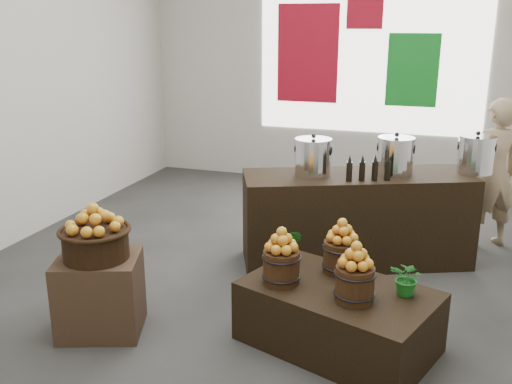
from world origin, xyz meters
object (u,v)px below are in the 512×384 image
(counter, at_px, (356,219))
(stock_pot_left, at_px, (313,158))
(crate, at_px, (100,295))
(wicker_basket, at_px, (96,244))
(shopper, at_px, (493,174))
(stock_pot_right, at_px, (476,155))
(display_table, at_px, (338,317))
(stock_pot_center, at_px, (395,157))

(counter, xyz_separation_m, stock_pot_left, (-0.42, -0.18, 0.63))
(crate, bearing_deg, wicker_basket, 0.00)
(crate, distance_m, shopper, 4.17)
(crate, height_order, counter, counter)
(crate, relative_size, counter, 0.28)
(crate, distance_m, counter, 2.61)
(shopper, bearing_deg, counter, 7.08)
(stock_pot_right, relative_size, shopper, 0.21)
(display_table, distance_m, stock_pot_right, 2.44)
(stock_pot_center, bearing_deg, shopper, 38.60)
(display_table, distance_m, stock_pot_center, 1.97)
(counter, distance_m, stock_pot_center, 0.72)
(wicker_basket, relative_size, counter, 0.22)
(crate, bearing_deg, stock_pot_left, 55.35)
(stock_pot_left, xyz_separation_m, stock_pot_center, (0.75, 0.32, 0.00))
(stock_pot_left, relative_size, stock_pot_center, 1.00)
(display_table, relative_size, stock_pot_center, 3.96)
(wicker_basket, bearing_deg, counter, 50.00)
(crate, distance_m, stock_pot_left, 2.34)
(wicker_basket, xyz_separation_m, display_table, (1.80, 0.37, -0.50))
(crate, xyz_separation_m, shopper, (2.96, 2.90, 0.50))
(crate, height_order, stock_pot_right, stock_pot_right)
(wicker_basket, height_order, counter, counter)
(counter, xyz_separation_m, stock_pot_right, (1.07, 0.46, 0.63))
(display_table, xyz_separation_m, counter, (-0.13, 1.62, 0.22))
(display_table, height_order, stock_pot_left, stock_pot_left)
(display_table, height_order, stock_pot_right, stock_pot_right)
(stock_pot_center, relative_size, stock_pot_right, 1.00)
(stock_pot_left, height_order, shopper, shopper)
(counter, height_order, stock_pot_center, stock_pot_center)
(crate, relative_size, stock_pot_right, 1.80)
(stock_pot_center, height_order, shopper, shopper)
(wicker_basket, relative_size, stock_pot_right, 1.44)
(display_table, xyz_separation_m, stock_pot_center, (0.20, 1.76, 0.85))
(crate, relative_size, display_table, 0.45)
(display_table, distance_m, counter, 1.64)
(stock_pot_right, bearing_deg, counter, -156.79)
(display_table, bearing_deg, shopper, 85.05)
(stock_pot_center, distance_m, stock_pot_right, 0.81)
(stock_pot_left, relative_size, shopper, 0.21)
(display_table, xyz_separation_m, stock_pot_right, (0.95, 2.08, 0.85))
(stock_pot_left, bearing_deg, counter, 23.21)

